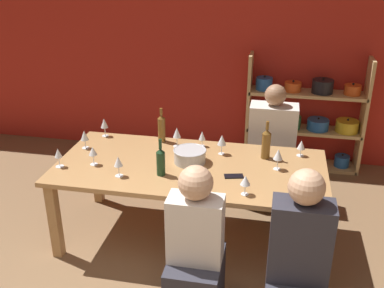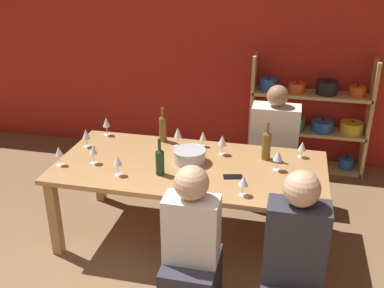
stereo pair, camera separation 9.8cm
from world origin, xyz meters
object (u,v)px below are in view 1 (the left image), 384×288
object	(u,v)px
dining_table	(190,173)
wine_glass_empty_d	(177,133)
wine_bottle_dark	(161,161)
person_near_b	(296,275)
wine_glass_white_b	(93,152)
wine_glass_empty_a	(222,140)
shelf_unit	(305,123)
person_near_a	(195,258)
person_far_a	(270,159)
wine_glass_red_b	(84,136)
wine_bottle_amber	(162,128)
wine_glass_white_a	(278,155)
wine_glass_red_c	(202,136)
wine_glass_red_a	(104,124)
wine_glass_empty_b	(58,154)
wine_glass_red_d	(245,181)
cell_phone	(234,176)
wine_glass_empty_c	(301,145)
wine_glass_white_c	(118,162)
mixing_bowl	(190,155)
wine_bottle_green	(266,143)

from	to	relation	value
dining_table	wine_glass_empty_d	distance (m)	0.45
wine_bottle_dark	person_near_b	bearing A→B (deg)	-31.93
wine_glass_white_b	wine_glass_empty_a	size ratio (longest dim) A/B	0.89
shelf_unit	person_near_a	size ratio (longest dim) A/B	1.15
dining_table	person_far_a	distance (m)	1.11
wine_glass_white_b	person_far_a	distance (m)	1.81
shelf_unit	wine_glass_red_b	bearing A→B (deg)	-142.56
shelf_unit	person_near_a	distance (m)	2.62
wine_bottle_amber	wine_glass_white_a	distance (m)	1.13
wine_glass_red_c	wine_glass_empty_d	distance (m)	0.23
dining_table	wine_glass_empty_d	bearing A→B (deg)	118.20
wine_glass_empty_a	shelf_unit	bearing A→B (deg)	61.31
wine_bottle_amber	wine_glass_red_a	xyz separation A→B (m)	(-0.57, 0.01, -0.01)
wine_glass_empty_b	person_far_a	bearing A→B (deg)	32.79
wine_glass_empty_b	person_near_b	xyz separation A→B (m)	(1.94, -0.64, -0.39)
shelf_unit	wine_glass_red_d	bearing A→B (deg)	-103.86
dining_table	person_near_b	world-z (taller)	person_near_b
wine_glass_empty_a	wine_glass_red_d	world-z (taller)	wine_glass_empty_a
wine_glass_empty_b	person_near_a	world-z (taller)	person_near_a
wine_glass_empty_a	wine_bottle_amber	bearing A→B (deg)	163.89
cell_phone	dining_table	bearing A→B (deg)	161.23
wine_glass_red_c	wine_glass_empty_c	xyz separation A→B (m)	(0.87, -0.03, 0.00)
wine_glass_white_c	wine_glass_empty_b	bearing A→B (deg)	173.64
wine_bottle_dark	dining_table	bearing A→B (deg)	47.30
dining_table	wine_glass_white_a	world-z (taller)	wine_glass_white_a
wine_glass_empty_c	dining_table	bearing A→B (deg)	-158.04
mixing_bowl	wine_glass_empty_c	distance (m)	0.97
wine_glass_white_a	wine_glass_red_d	size ratio (longest dim) A/B	1.16
wine_glass_white_a	person_near_b	xyz separation A→B (m)	(0.17, -0.95, -0.41)
wine_bottle_amber	wine_glass_white_a	size ratio (longest dim) A/B	1.81
mixing_bowl	wine_glass_red_c	distance (m)	0.34
wine_glass_red_b	wine_glass_red_c	world-z (taller)	wine_glass_red_b
wine_glass_red_d	wine_glass_empty_a	bearing A→B (deg)	111.76
mixing_bowl	wine_bottle_green	xyz separation A→B (m)	(0.62, 0.21, 0.07)
wine_bottle_dark	wine_glass_red_c	xyz separation A→B (m)	(0.22, 0.61, -0.02)
cell_phone	shelf_unit	bearing A→B (deg)	71.10
wine_glass_white_c	person_far_a	distance (m)	1.70
wine_bottle_amber	wine_glass_white_b	size ratio (longest dim) A/B	2.03
wine_glass_white_a	cell_phone	size ratio (longest dim) A/B	1.11
wine_bottle_amber	wine_glass_red_b	distance (m)	0.70
wine_glass_white_a	cell_phone	distance (m)	0.41
wine_glass_white_b	wine_glass_red_c	xyz separation A→B (m)	(0.82, 0.54, -0.02)
dining_table	wine_glass_red_d	distance (m)	0.66
person_near_a	wine_bottle_dark	bearing A→B (deg)	123.25
wine_glass_red_b	wine_bottle_green	bearing A→B (deg)	4.04
wine_bottle_dark	cell_phone	bearing A→B (deg)	7.58
wine_bottle_amber	person_near_b	size ratio (longest dim) A/B	0.27
wine_glass_empty_d	person_near_b	size ratio (longest dim) A/B	0.15
shelf_unit	person_near_b	xyz separation A→B (m)	(-0.12, -2.56, -0.09)
wine_bottle_dark	person_near_b	world-z (taller)	person_near_b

